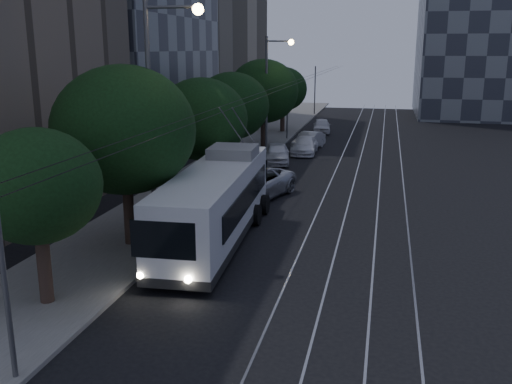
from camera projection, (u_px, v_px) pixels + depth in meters
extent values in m
plane|color=black|center=(289.00, 259.00, 22.68)|extent=(120.00, 120.00, 0.00)
cube|color=slate|center=(236.00, 158.00, 43.18)|extent=(5.00, 90.00, 0.15)
cube|color=#9C9DA4|center=(339.00, 163.00, 41.52)|extent=(0.08, 90.00, 0.02)
cube|color=#9C9DA4|center=(359.00, 164.00, 41.21)|extent=(0.08, 90.00, 0.02)
cube|color=#9C9DA4|center=(381.00, 165.00, 40.88)|extent=(0.08, 90.00, 0.02)
cube|color=#9C9DA4|center=(402.00, 166.00, 40.57)|extent=(0.08, 90.00, 0.02)
cylinder|color=black|center=(284.00, 85.00, 41.04)|extent=(0.02, 90.00, 0.02)
cylinder|color=black|center=(294.00, 85.00, 40.89)|extent=(0.02, 90.00, 0.02)
cylinder|color=#58585B|center=(3.00, 270.00, 13.64)|extent=(0.14, 0.14, 6.00)
cylinder|color=#58585B|center=(228.00, 141.00, 32.54)|extent=(0.14, 0.14, 6.00)
cylinder|color=#58585B|center=(287.00, 107.00, 51.44)|extent=(0.14, 0.14, 6.00)
cylinder|color=#58585B|center=(315.00, 91.00, 70.34)|extent=(0.14, 0.14, 6.00)
cube|color=silver|center=(215.00, 202.00, 24.38)|extent=(3.17, 12.05, 2.83)
cube|color=black|center=(216.00, 230.00, 24.70)|extent=(3.22, 12.09, 0.35)
cube|color=black|center=(219.00, 196.00, 24.82)|extent=(3.10, 9.57, 1.04)
cube|color=black|center=(163.00, 240.00, 18.71)|extent=(2.24, 0.20, 1.29)
cube|color=black|center=(248.00, 169.00, 29.94)|extent=(2.04, 0.19, 0.99)
cube|color=green|center=(162.00, 214.00, 18.49)|extent=(1.59, 0.15, 0.32)
cube|color=gray|center=(233.00, 152.00, 26.79)|extent=(2.25, 2.30, 0.50)
sphere|color=white|center=(140.00, 275.00, 19.16)|extent=(0.26, 0.26, 0.26)
sphere|color=white|center=(188.00, 280.00, 18.80)|extent=(0.26, 0.26, 0.26)
cylinder|color=#58585B|center=(233.00, 127.00, 27.60)|extent=(0.06, 4.50, 2.37)
cylinder|color=#58585B|center=(245.00, 127.00, 27.47)|extent=(0.06, 4.50, 2.37)
cylinder|color=black|center=(155.00, 259.00, 21.35)|extent=(0.30, 0.99, 0.99)
cylinder|color=black|center=(218.00, 264.00, 20.83)|extent=(0.30, 0.99, 0.99)
cylinder|color=black|center=(207.00, 212.00, 27.44)|extent=(0.30, 0.99, 0.99)
cylinder|color=black|center=(257.00, 215.00, 26.91)|extent=(0.30, 0.99, 0.99)
cylinder|color=black|center=(219.00, 202.00, 29.24)|extent=(0.30, 0.99, 0.99)
cylinder|color=black|center=(265.00, 205.00, 28.72)|extent=(0.30, 0.99, 0.99)
imported|color=#BABCC2|center=(252.00, 184.00, 31.50)|extent=(4.45, 6.68, 1.70)
imported|color=white|center=(277.00, 153.00, 41.35)|extent=(2.46, 4.55, 1.47)
imported|color=silver|center=(305.00, 145.00, 45.08)|extent=(1.95, 4.60, 1.32)
imported|color=#B4B4B9|center=(309.00, 141.00, 47.16)|extent=(2.46, 4.47, 1.40)
imported|color=silver|center=(322.00, 126.00, 56.17)|extent=(2.10, 4.25, 1.40)
cylinder|color=#32221C|center=(45.00, 269.00, 18.31)|extent=(0.44, 0.44, 2.51)
ellipsoid|color=black|center=(36.00, 186.00, 17.63)|extent=(4.03, 4.03, 3.63)
cylinder|color=#32221C|center=(129.00, 215.00, 23.81)|extent=(0.44, 0.44, 2.78)
ellipsoid|color=black|center=(124.00, 130.00, 22.93)|extent=(5.79, 5.79, 5.21)
cylinder|color=#32221C|center=(203.00, 174.00, 32.30)|extent=(0.44, 0.44, 2.42)
ellipsoid|color=black|center=(202.00, 119.00, 31.54)|extent=(5.09, 5.09, 4.58)
cylinder|color=#32221C|center=(232.00, 150.00, 40.17)|extent=(0.44, 0.44, 2.33)
ellipsoid|color=black|center=(232.00, 106.00, 39.41)|extent=(5.16, 5.16, 4.64)
cylinder|color=#32221C|center=(263.00, 133.00, 47.65)|extent=(0.44, 0.44, 2.53)
ellipsoid|color=black|center=(263.00, 91.00, 46.80)|extent=(5.79, 5.79, 5.21)
cylinder|color=#32221C|center=(282.00, 120.00, 56.16)|extent=(0.44, 0.44, 2.50)
ellipsoid|color=black|center=(283.00, 89.00, 55.42)|extent=(4.73, 4.73, 4.26)
cylinder|color=#58585B|center=(151.00, 128.00, 23.00)|extent=(0.20, 0.20, 10.08)
cylinder|color=#58585B|center=(173.00, 7.00, 21.63)|extent=(2.22, 0.12, 0.12)
sphere|color=#FBD68A|center=(198.00, 9.00, 21.43)|extent=(0.44, 0.44, 0.44)
cylinder|color=#58585B|center=(266.00, 96.00, 44.68)|extent=(0.20, 0.20, 9.03)
cylinder|color=#58585B|center=(279.00, 41.00, 43.44)|extent=(1.99, 0.12, 0.12)
sphere|color=#FBD68A|center=(291.00, 42.00, 43.27)|extent=(0.44, 0.44, 0.44)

